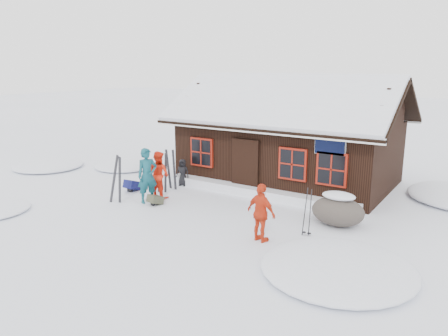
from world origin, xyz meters
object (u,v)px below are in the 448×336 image
at_px(skier_orange_left, 159,175).
at_px(skier_crouched, 183,172).
at_px(ski_pair_left, 117,180).
at_px(skier_orange_right, 261,213).
at_px(backpack_blue, 133,187).
at_px(boulder, 338,210).
at_px(backpack_olive, 155,201).
at_px(ski_poles, 307,213).
at_px(skier_teal, 147,176).

bearing_deg(skier_orange_left, skier_crouched, -75.90).
bearing_deg(ski_pair_left, skier_orange_right, -0.30).
relative_size(skier_orange_left, backpack_blue, 2.97).
height_order(boulder, ski_pair_left, ski_pair_left).
relative_size(ski_pair_left, backpack_blue, 3.06).
xyz_separation_m(skier_orange_left, backpack_olive, (0.48, -0.76, -0.72)).
height_order(skier_crouched, boulder, skier_crouched).
bearing_deg(backpack_blue, ski_poles, -3.76).
xyz_separation_m(skier_orange_left, ski_poles, (5.94, -0.52, -0.18)).
distance_m(boulder, ski_poles, 1.37).
bearing_deg(skier_crouched, backpack_blue, -139.10).
distance_m(skier_orange_right, ski_poles, 1.40).
bearing_deg(backpack_olive, skier_teal, 177.17).
xyz_separation_m(skier_teal, skier_orange_left, (-0.07, 0.67, -0.11)).
bearing_deg(backpack_olive, skier_orange_right, -0.97).
bearing_deg(boulder, skier_orange_right, -119.94).
relative_size(skier_teal, ski_pair_left, 1.10).
distance_m(ski_pair_left, ski_poles, 6.75).
distance_m(skier_crouched, ski_poles, 6.62).
relative_size(skier_orange_right, backpack_blue, 2.82).
height_order(skier_orange_right, ski_pair_left, ski_pair_left).
xyz_separation_m(skier_orange_right, backpack_blue, (-6.46, 1.65, -0.66)).
height_order(boulder, ski_poles, ski_poles).
distance_m(skier_orange_left, skier_crouched, 1.79).
bearing_deg(boulder, ski_pair_left, -163.85).
bearing_deg(backpack_olive, skier_orange_left, 131.44).
xyz_separation_m(ski_pair_left, backpack_blue, (-0.66, 1.38, -0.68)).
distance_m(skier_teal, backpack_olive, 0.93).
bearing_deg(backpack_blue, skier_teal, -25.55).
bearing_deg(skier_orange_left, boulder, -168.52).
bearing_deg(ski_pair_left, skier_crouched, 83.56).
distance_m(skier_orange_right, backpack_olive, 4.69).
bearing_deg(skier_crouched, skier_orange_left, -95.63).
xyz_separation_m(skier_orange_left, skier_orange_right, (5.04, -1.58, -0.04)).
distance_m(skier_orange_left, ski_pair_left, 1.52).
height_order(skier_orange_right, backpack_blue, skier_orange_right).
xyz_separation_m(skier_orange_right, ski_pair_left, (-5.80, 0.27, 0.03)).
relative_size(boulder, backpack_blue, 2.75).
bearing_deg(skier_crouched, skier_teal, -96.50).
distance_m(skier_orange_left, boulder, 6.45).
xyz_separation_m(skier_orange_left, ski_pair_left, (-0.76, -1.32, -0.02)).
xyz_separation_m(skier_crouched, boulder, (6.68, -0.98, -0.07)).
relative_size(skier_teal, backpack_blue, 3.35).
xyz_separation_m(ski_poles, backpack_olive, (-5.46, -0.24, -0.55)).
relative_size(skier_orange_left, ski_poles, 1.20).
bearing_deg(boulder, skier_orange_left, -173.26).
bearing_deg(ski_pair_left, ski_poles, 9.14).
height_order(skier_orange_right, ski_poles, skier_orange_right).
relative_size(skier_crouched, ski_pair_left, 0.61).
relative_size(boulder, ski_pair_left, 0.90).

